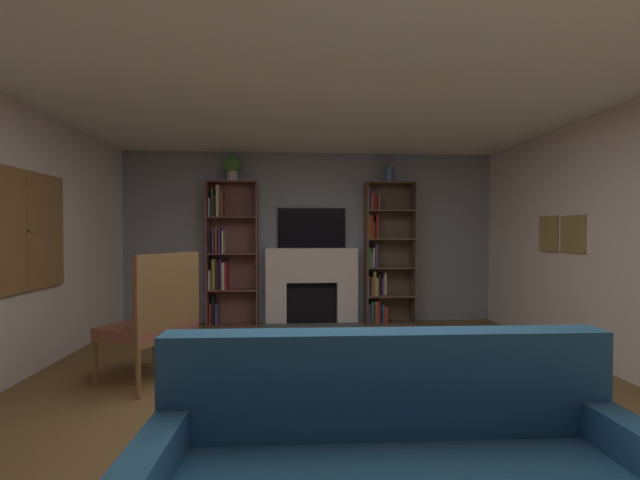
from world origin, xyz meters
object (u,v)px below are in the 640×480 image
at_px(bookshelf_right, 383,260).
at_px(coffee_table, 363,407).
at_px(armchair, 155,319).
at_px(tv, 312,228).
at_px(bookshelf_left, 227,253).
at_px(vase_with_flowers, 389,174).
at_px(fireplace, 312,284).
at_px(potted_plant, 232,167).

height_order(bookshelf_right, coffee_table, bookshelf_right).
xyz_separation_m(armchair, coffee_table, (1.67, -1.40, -0.25)).
bearing_deg(tv, bookshelf_left, -176.80).
distance_m(bookshelf_right, vase_with_flowers, 1.29).
distance_m(bookshelf_right, coffee_table, 3.81).
bearing_deg(vase_with_flowers, bookshelf_right, 164.76).
bearing_deg(tv, fireplace, -90.00).
relative_size(bookshelf_left, coffee_table, 2.16).
distance_m(vase_with_flowers, armchair, 3.87).
height_order(fireplace, potted_plant, potted_plant).
bearing_deg(armchair, vase_with_flowers, 39.36).
xyz_separation_m(tv, coffee_table, (0.13, -3.73, -1.10)).
relative_size(bookshelf_left, potted_plant, 5.68).
relative_size(fireplace, armchair, 1.24).
xyz_separation_m(bookshelf_left, potted_plant, (0.09, -0.05, 1.26)).
relative_size(bookshelf_left, armchair, 1.79).
distance_m(potted_plant, armchair, 2.84).
bearing_deg(coffee_table, tv, 92.04).
relative_size(bookshelf_left, vase_with_flowers, 5.16).
relative_size(fireplace, vase_with_flowers, 3.59).
distance_m(tv, bookshelf_left, 1.30).
relative_size(bookshelf_right, coffee_table, 2.16).
bearing_deg(coffee_table, potted_plant, 109.70).
height_order(fireplace, vase_with_flowers, vase_with_flowers).
bearing_deg(bookshelf_left, armchair, -97.33).
relative_size(potted_plant, vase_with_flowers, 0.91).
height_order(potted_plant, armchair, potted_plant).
bearing_deg(coffee_table, vase_with_flowers, 74.13).
bearing_deg(fireplace, potted_plant, -177.74).
height_order(vase_with_flowers, armchair, vase_with_flowers).
height_order(armchair, coffee_table, armchair).
bearing_deg(coffee_table, fireplace, 92.08).
bearing_deg(fireplace, bookshelf_right, -1.08).
bearing_deg(fireplace, bookshelf_left, 179.80).
bearing_deg(potted_plant, bookshelf_left, 150.39).
height_order(fireplace, tv, tv).
bearing_deg(fireplace, tv, 90.00).
relative_size(bookshelf_left, bookshelf_right, 1.00).
bearing_deg(potted_plant, coffee_table, -70.30).
relative_size(tv, bookshelf_left, 0.48).
xyz_separation_m(bookshelf_right, armchair, (-2.61, -2.24, -0.37)).
bearing_deg(bookshelf_right, tv, 174.94).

